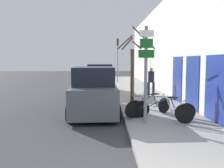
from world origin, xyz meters
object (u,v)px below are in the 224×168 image
at_px(bicycle_2, 149,106).
at_px(street_tree, 133,71).
at_px(signpost, 146,71).
at_px(traffic_light, 118,54).
at_px(bicycle_0, 159,110).
at_px(parked_car_1, 101,81).
at_px(parked_car_0, 94,92).
at_px(pedestrian_near, 151,80).
at_px(bicycle_1, 164,109).

xyz_separation_m(bicycle_2, street_tree, (-0.44, 2.04, 1.33)).
bearing_deg(signpost, traffic_light, 90.57).
distance_m(bicycle_0, bicycle_2, 0.88).
bearing_deg(parked_car_1, parked_car_0, -90.97).
xyz_separation_m(parked_car_1, traffic_light, (1.58, 8.64, 2.06)).
xyz_separation_m(bicycle_0, parked_car_0, (-2.50, 1.93, 0.40)).
bearing_deg(street_tree, bicycle_0, -76.93).
bearing_deg(street_tree, bicycle_2, -77.84).
xyz_separation_m(signpost, traffic_light, (-0.17, 16.99, 1.03)).
bearing_deg(parked_car_0, parked_car_1, 86.30).
xyz_separation_m(bicycle_0, pedestrian_near, (0.85, 6.31, 0.63)).
distance_m(bicycle_0, parked_car_0, 3.18).
distance_m(signpost, bicycle_1, 1.83).
bearing_deg(parked_car_1, signpost, -77.46).
bearing_deg(bicycle_2, bicycle_0, 163.93).
distance_m(parked_car_0, traffic_light, 14.91).
height_order(parked_car_0, street_tree, street_tree).
distance_m(signpost, bicycle_2, 1.95).
relative_size(signpost, traffic_light, 0.75).
xyz_separation_m(bicycle_2, traffic_light, (-0.51, 15.75, 2.50)).
bearing_deg(parked_car_0, bicycle_1, -32.19).
bearing_deg(bicycle_1, signpost, 151.10).
bearing_deg(pedestrian_near, parked_car_1, 150.36).
height_order(bicycle_2, parked_car_0, parked_car_0).
xyz_separation_m(bicycle_1, parked_car_0, (-2.74, 1.59, 0.42)).
xyz_separation_m(parked_car_0, street_tree, (1.82, 0.96, 0.91)).
height_order(bicycle_2, traffic_light, traffic_light).
xyz_separation_m(bicycle_1, street_tree, (-0.92, 2.56, 1.33)).
height_order(signpost, bicycle_0, signpost).
bearing_deg(parked_car_1, traffic_light, 80.33).
height_order(bicycle_1, street_tree, street_tree).
relative_size(parked_car_0, pedestrian_near, 2.64).
height_order(bicycle_2, street_tree, street_tree).
xyz_separation_m(bicycle_2, parked_car_1, (-2.09, 7.11, 0.44)).
bearing_deg(pedestrian_near, street_tree, -116.26).
bearing_deg(traffic_light, parked_car_1, -100.37).
bearing_deg(bicycle_1, bicycle_2, 62.51).
bearing_deg(signpost, bicycle_2, 74.82).
height_order(signpost, pedestrian_near, signpost).
xyz_separation_m(bicycle_1, parked_car_1, (-2.57, 7.62, 0.44)).
height_order(parked_car_0, parked_car_1, parked_car_1).
bearing_deg(bicycle_1, parked_car_0, 79.24).
xyz_separation_m(bicycle_1, traffic_light, (-0.99, 16.26, 2.50)).
bearing_deg(traffic_light, bicycle_1, -86.53).
relative_size(signpost, street_tree, 0.89).
distance_m(street_tree, traffic_light, 13.75).
height_order(pedestrian_near, street_tree, street_tree).
height_order(parked_car_1, street_tree, street_tree).
distance_m(signpost, parked_car_1, 8.59).
bearing_deg(bicycle_1, bicycle_0, 162.98).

